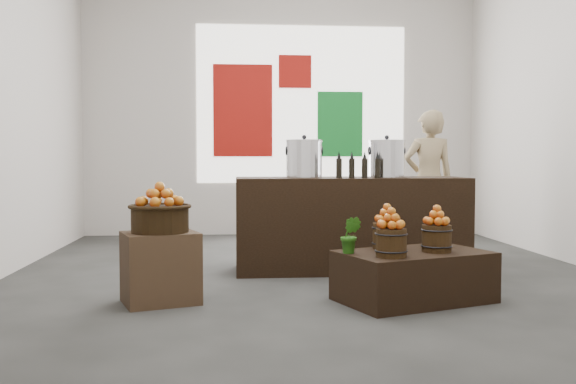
{
  "coord_description": "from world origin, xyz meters",
  "views": [
    {
      "loc": [
        -0.74,
        -6.38,
        1.17
      ],
      "look_at": [
        -0.23,
        -0.4,
        0.86
      ],
      "focal_mm": 40.0,
      "sensor_mm": 36.0,
      "label": 1
    }
  ],
  "objects": [
    {
      "name": "display_table",
      "position": [
        0.73,
        -1.28,
        0.21
      ],
      "size": [
        1.37,
        1.1,
        0.41
      ],
      "primitive_type": "cube",
      "rotation": [
        0.0,
        0.0,
        0.36
      ],
      "color": "black",
      "rests_on": "ground"
    },
    {
      "name": "herb_garnish_left",
      "position": [
        0.19,
        -1.34,
        0.56
      ],
      "size": [
        0.2,
        0.19,
        0.3
      ],
      "primitive_type": "imported",
      "rotation": [
        0.0,
        0.0,
        -0.42
      ],
      "color": "#256114",
      "rests_on": "display_table"
    },
    {
      "name": "back_wall",
      "position": [
        0.0,
        3.5,
        2.0
      ],
      "size": [
        6.0,
        0.04,
        4.0
      ],
      "primitive_type": "cube",
      "color": "beige",
      "rests_on": "ground"
    },
    {
      "name": "deco_red_left",
      "position": [
        -0.6,
        3.47,
        1.9
      ],
      "size": [
        0.9,
        0.04,
        1.4
      ],
      "primitive_type": "cube",
      "color": "#9C110C",
      "rests_on": "back_wall"
    },
    {
      "name": "back_opening",
      "position": [
        0.3,
        3.48,
        2.0
      ],
      "size": [
        3.2,
        0.02,
        2.4
      ],
      "primitive_type": "cube",
      "color": "white",
      "rests_on": "back_wall"
    },
    {
      "name": "wicker_basket",
      "position": [
        -1.33,
        -1.16,
        0.68
      ],
      "size": [
        0.46,
        0.46,
        0.21
      ],
      "primitive_type": "cylinder",
      "color": "black",
      "rests_on": "crate"
    },
    {
      "name": "apples_in_bucket_front_left",
      "position": [
        0.47,
        -1.55,
        0.71
      ],
      "size": [
        0.18,
        0.18,
        0.16
      ],
      "primitive_type": null,
      "color": "#AB0509",
      "rests_on": "apple_bucket_front_left"
    },
    {
      "name": "ground",
      "position": [
        0.0,
        0.0,
        0.0
      ],
      "size": [
        7.0,
        7.0,
        0.0
      ],
      "primitive_type": "plane",
      "color": "#3B3C39",
      "rests_on": "ground"
    },
    {
      "name": "stock_pot_center",
      "position": [
        0.85,
        0.2,
        1.16
      ],
      "size": [
        0.37,
        0.37,
        0.37
      ],
      "primitive_type": "cylinder",
      "color": "silver",
      "rests_on": "counter"
    },
    {
      "name": "apples_in_bucket_front_right",
      "position": [
        0.91,
        -1.31,
        0.71
      ],
      "size": [
        0.18,
        0.18,
        0.16
      ],
      "primitive_type": null,
      "color": "#AB0509",
      "rests_on": "apple_bucket_front_right"
    },
    {
      "name": "apple_bucket_front_right",
      "position": [
        0.91,
        -1.31,
        0.52
      ],
      "size": [
        0.24,
        0.24,
        0.22
      ],
      "primitive_type": "cylinder",
      "color": "#32200D",
      "rests_on": "display_table"
    },
    {
      "name": "counter",
      "position": [
        0.47,
        0.2,
        0.49
      ],
      "size": [
        2.38,
        0.76,
        0.97
      ],
      "primitive_type": "cube",
      "rotation": [
        0.0,
        0.0,
        -0.0
      ],
      "color": "black",
      "rests_on": "ground"
    },
    {
      "name": "apple_bucket_front_left",
      "position": [
        0.47,
        -1.55,
        0.52
      ],
      "size": [
        0.24,
        0.24,
        0.22
      ],
      "primitive_type": "cylinder",
      "color": "#32200D",
      "rests_on": "display_table"
    },
    {
      "name": "oil_cruets",
      "position": [
        0.47,
        -0.03,
        1.11
      ],
      "size": [
        0.35,
        0.07,
        0.27
      ],
      "primitive_type": null,
      "rotation": [
        0.0,
        0.0,
        -0.0
      ],
      "color": "black",
      "rests_on": "counter"
    },
    {
      "name": "apple_bucket_rear",
      "position": [
        0.54,
        -1.11,
        0.52
      ],
      "size": [
        0.24,
        0.24,
        0.22
      ],
      "primitive_type": "cylinder",
      "color": "#32200D",
      "rests_on": "display_table"
    },
    {
      "name": "stock_pot_left",
      "position": [
        -0.02,
        0.21,
        1.16
      ],
      "size": [
        0.37,
        0.37,
        0.37
      ],
      "primitive_type": "cylinder",
      "color": "silver",
      "rests_on": "counter"
    },
    {
      "name": "crate",
      "position": [
        -1.33,
        -1.16,
        0.29
      ],
      "size": [
        0.7,
        0.63,
        0.58
      ],
      "primitive_type": "cube",
      "rotation": [
        0.0,
        0.0,
        0.33
      ],
      "color": "#513A25",
      "rests_on": "ground"
    },
    {
      "name": "herb_garnish_right",
      "position": [
        0.99,
        -0.99,
        0.54
      ],
      "size": [
        0.25,
        0.22,
        0.25
      ],
      "primitive_type": "imported",
      "rotation": [
        0.0,
        0.0,
        0.13
      ],
      "color": "#256114",
      "rests_on": "display_table"
    },
    {
      "name": "deco_red_upper",
      "position": [
        0.2,
        3.47,
        2.5
      ],
      "size": [
        0.5,
        0.04,
        0.5
      ],
      "primitive_type": "cube",
      "color": "#9C110C",
      "rests_on": "back_wall"
    },
    {
      "name": "apples_in_bucket_rear",
      "position": [
        0.54,
        -1.11,
        0.71
      ],
      "size": [
        0.18,
        0.18,
        0.16
      ],
      "primitive_type": null,
      "color": "#AB0509",
      "rests_on": "apple_bucket_rear"
    },
    {
      "name": "deco_green_right",
      "position": [
        0.9,
        3.47,
        1.7
      ],
      "size": [
        0.7,
        0.04,
        1.0
      ],
      "primitive_type": "cube",
      "color": "#127828",
      "rests_on": "back_wall"
    },
    {
      "name": "apples_in_basket",
      "position": [
        -1.33,
        -1.16,
        0.88
      ],
      "size": [
        0.36,
        0.36,
        0.19
      ],
      "primitive_type": null,
      "color": "#AB0509",
      "rests_on": "wicker_basket"
    },
    {
      "name": "shopper",
      "position": [
        1.75,
        1.67,
        0.89
      ],
      "size": [
        0.66,
        0.44,
        1.79
      ],
      "primitive_type": "imported",
      "rotation": [
        0.0,
        0.0,
        3.16
      ],
      "color": "#957F5B",
      "rests_on": "ground"
    }
  ]
}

